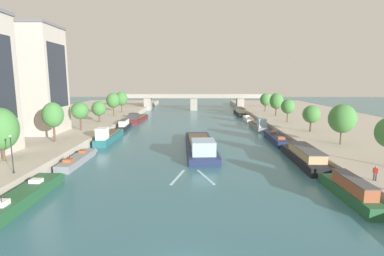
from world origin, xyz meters
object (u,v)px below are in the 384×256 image
at_px(moored_boat_right_end, 258,125).
at_px(tree_left_distant, 121,99).
at_px(moored_boat_left_lone, 124,125).
at_px(tree_left_nearest, 113,100).
at_px(moored_boat_right_upstream, 276,138).
at_px(tree_left_second, 80,111).
at_px(moored_boat_left_upstream, 137,118).
at_px(moored_boat_right_gap_after, 304,156).
at_px(tree_right_by_lamp, 311,114).
at_px(bridge_far, 194,100).
at_px(moored_boat_right_midway, 240,112).
at_px(tree_right_nearest, 288,107).
at_px(moored_boat_left_midway, 109,136).
at_px(tree_right_second, 266,100).
at_px(moored_boat_left_near, 78,159).
at_px(moored_boat_left_end, 24,196).
at_px(tree_left_midway, 1,129).
at_px(tree_right_distant, 342,119).
at_px(person_on_quay, 375,172).
at_px(tree_right_third, 276,101).
at_px(barge_midriver, 200,145).
at_px(lamppost_left_bank, 12,152).
at_px(tree_left_third, 99,109).
at_px(tree_left_end_of_row, 53,115).
at_px(moored_boat_right_near, 248,119).

bearing_deg(moored_boat_right_end, tree_left_distant, 149.67).
bearing_deg(moored_boat_left_lone, tree_left_nearest, 114.63).
distance_m(moored_boat_right_upstream, tree_left_second, 41.95).
xyz_separation_m(moored_boat_left_upstream, moored_boat_right_gap_after, (34.48, -46.39, 0.25)).
bearing_deg(moored_boat_right_end, tree_right_by_lamp, -58.43).
relative_size(tree_left_nearest, bridge_far, 0.11).
relative_size(moored_boat_right_midway, tree_right_nearest, 2.51).
xyz_separation_m(moored_boat_left_midway, tree_right_second, (42.18, 42.97, 4.70)).
height_order(moored_boat_right_end, tree_left_second, tree_left_second).
relative_size(moored_boat_left_near, tree_right_nearest, 1.97).
bearing_deg(bridge_far, tree_left_nearest, -126.37).
xyz_separation_m(moored_boat_left_end, moored_boat_left_lone, (-0.44, 45.37, 0.41)).
height_order(tree_left_midway, bridge_far, tree_left_midway).
height_order(tree_right_distant, person_on_quay, tree_right_distant).
relative_size(tree_right_third, person_on_quay, 4.24).
height_order(barge_midriver, tree_right_by_lamp, tree_right_by_lamp).
height_order(tree_right_distant, lamppost_left_bank, tree_right_distant).
bearing_deg(tree_right_nearest, tree_left_third, -179.47).
distance_m(barge_midriver, moored_boat_left_upstream, 42.91).
distance_m(moored_boat_right_gap_after, moored_boat_right_end, 31.70).
xyz_separation_m(moored_boat_right_midway, tree_left_midway, (-41.89, -67.53, 4.96)).
bearing_deg(moored_boat_right_end, tree_right_distant, -71.94).
bearing_deg(moored_boat_left_near, tree_left_second, 109.61).
relative_size(tree_left_end_of_row, tree_right_distant, 1.02).
relative_size(moored_boat_right_upstream, tree_right_distant, 1.99).
relative_size(moored_boat_right_gap_after, tree_right_third, 2.25).
bearing_deg(bridge_far, moored_boat_right_gap_after, -77.61).
xyz_separation_m(moored_boat_right_near, tree_right_second, (7.94, 11.99, 5.17)).
bearing_deg(tree_left_distant, moored_boat_left_upstream, -53.13).
height_order(tree_right_nearest, lamppost_left_bank, tree_right_nearest).
xyz_separation_m(tree_left_second, tree_left_third, (-0.04, 12.62, -0.76)).
distance_m(moored_boat_right_near, tree_left_third, 44.11).
height_order(tree_right_by_lamp, person_on_quay, tree_right_by_lamp).
relative_size(moored_boat_right_upstream, person_on_quay, 8.37).
height_order(tree_right_second, person_on_quay, tree_right_second).
bearing_deg(tree_left_distant, tree_right_second, 3.55).
xyz_separation_m(tree_left_third, tree_right_nearest, (48.90, 0.45, 0.54)).
bearing_deg(tree_left_end_of_row, tree_left_third, 90.20).
xyz_separation_m(moored_boat_left_upstream, moored_boat_right_end, (34.17, -14.69, 0.09)).
bearing_deg(moored_boat_left_lone, barge_midriver, -50.04).
height_order(moored_boat_left_lone, person_on_quay, person_on_quay).
distance_m(moored_boat_left_end, person_on_quay, 37.40).
relative_size(tree_left_second, tree_left_nearest, 0.88).
bearing_deg(barge_midriver, moored_boat_right_near, 68.42).
height_order(barge_midriver, moored_boat_right_midway, barge_midriver).
xyz_separation_m(moored_boat_right_upstream, tree_left_midway, (-42.32, -20.75, 5.39)).
xyz_separation_m(moored_boat_left_near, lamppost_left_bank, (-3.50, -10.07, 3.61)).
xyz_separation_m(moored_boat_left_end, tree_left_second, (-7.31, 34.50, 5.22)).
bearing_deg(tree_right_by_lamp, moored_boat_left_midway, -176.69).
distance_m(moored_boat_left_near, moored_boat_right_end, 46.74).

